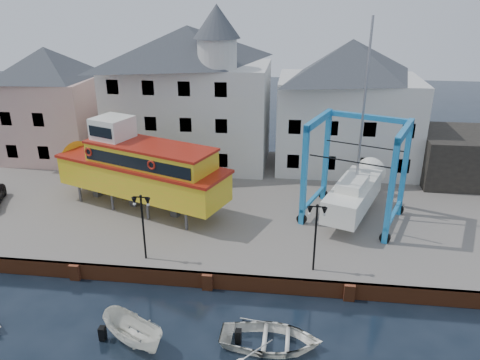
# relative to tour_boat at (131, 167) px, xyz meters

# --- Properties ---
(ground) EXTENTS (140.00, 140.00, 0.00)m
(ground) POSITION_rel_tour_boat_xyz_m (7.10, -8.25, -4.12)
(ground) COLOR black
(ground) RESTS_ON ground
(hardstanding) EXTENTS (44.00, 22.00, 1.00)m
(hardstanding) POSITION_rel_tour_boat_xyz_m (7.10, 2.75, -3.62)
(hardstanding) COLOR slate
(hardstanding) RESTS_ON ground
(quay_wall) EXTENTS (44.00, 0.47, 1.00)m
(quay_wall) POSITION_rel_tour_boat_xyz_m (7.10, -8.14, -3.62)
(quay_wall) COLOR brown
(quay_wall) RESTS_ON ground
(building_pink) EXTENTS (8.00, 7.00, 10.30)m
(building_pink) POSITION_rel_tour_boat_xyz_m (-10.90, 9.75, 2.03)
(building_pink) COLOR #C3A090
(building_pink) RESTS_ON hardstanding
(building_white_main) EXTENTS (14.00, 8.30, 14.00)m
(building_white_main) POSITION_rel_tour_boat_xyz_m (2.23, 10.14, 3.22)
(building_white_main) COLOR silver
(building_white_main) RESTS_ON hardstanding
(building_white_right) EXTENTS (12.00, 8.00, 11.20)m
(building_white_right) POSITION_rel_tour_boat_xyz_m (16.10, 10.75, 2.48)
(building_white_right) COLOR silver
(building_white_right) RESTS_ON hardstanding
(shed_dark) EXTENTS (8.00, 7.00, 4.00)m
(shed_dark) POSITION_rel_tour_boat_xyz_m (26.10, 8.75, -1.12)
(shed_dark) COLOR black
(shed_dark) RESTS_ON hardstanding
(lamp_post_left) EXTENTS (1.12, 0.32, 4.20)m
(lamp_post_left) POSITION_rel_tour_boat_xyz_m (3.10, -7.05, 0.05)
(lamp_post_left) COLOR black
(lamp_post_left) RESTS_ON hardstanding
(lamp_post_right) EXTENTS (1.12, 0.32, 4.20)m
(lamp_post_right) POSITION_rel_tour_boat_xyz_m (13.10, -7.05, 0.05)
(lamp_post_right) COLOR black
(lamp_post_right) RESTS_ON hardstanding
(tour_boat) EXTENTS (15.47, 8.80, 6.61)m
(tour_boat) POSITION_rel_tour_boat_xyz_m (0.00, 0.00, 0.00)
(tour_boat) COLOR #59595E
(tour_boat) RESTS_ON hardstanding
(travel_lift) EXTENTS (7.67, 9.23, 13.60)m
(travel_lift) POSITION_rel_tour_boat_xyz_m (16.16, 0.60, -0.85)
(travel_lift) COLOR #1169AD
(travel_lift) RESTS_ON hardstanding
(motorboat_a) EXTENTS (4.17, 3.35, 1.54)m
(motorboat_a) POSITION_rel_tour_boat_xyz_m (4.36, -13.07, -4.12)
(motorboat_a) COLOR white
(motorboat_a) RESTS_ON ground
(motorboat_b) EXTENTS (4.97, 3.57, 1.02)m
(motorboat_b) POSITION_rel_tour_boat_xyz_m (11.02, -12.45, -4.12)
(motorboat_b) COLOR white
(motorboat_b) RESTS_ON ground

